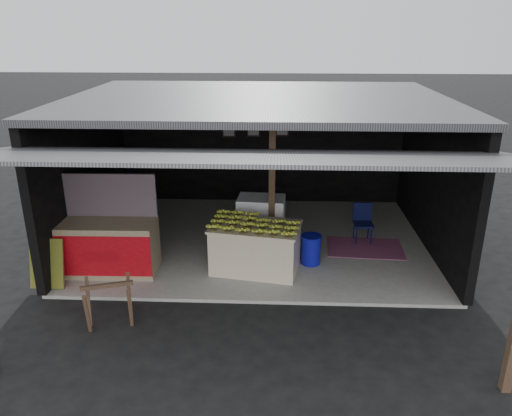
{
  "coord_description": "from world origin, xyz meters",
  "views": [
    {
      "loc": [
        0.4,
        -7.12,
        4.34
      ],
      "look_at": [
        0.01,
        1.57,
        1.1
      ],
      "focal_mm": 35.0,
      "sensor_mm": 36.0,
      "label": 1
    }
  ],
  "objects_px": {
    "neighbor_stall": "(109,245)",
    "water_barrel": "(311,250)",
    "sawhorse": "(108,300)",
    "plastic_chair": "(363,219)",
    "banana_table": "(256,248)",
    "white_crate": "(261,222)"
  },
  "relations": [
    {
      "from": "banana_table",
      "to": "plastic_chair",
      "type": "bearing_deg",
      "value": 43.26
    },
    {
      "from": "sawhorse",
      "to": "water_barrel",
      "type": "height_order",
      "value": "sawhorse"
    },
    {
      "from": "water_barrel",
      "to": "banana_table",
      "type": "bearing_deg",
      "value": -163.91
    },
    {
      "from": "neighbor_stall",
      "to": "plastic_chair",
      "type": "distance_m",
      "value": 5.05
    },
    {
      "from": "neighbor_stall",
      "to": "water_barrel",
      "type": "distance_m",
      "value": 3.71
    },
    {
      "from": "sawhorse",
      "to": "plastic_chair",
      "type": "relative_size",
      "value": 1.01
    },
    {
      "from": "banana_table",
      "to": "sawhorse",
      "type": "relative_size",
      "value": 2.12
    },
    {
      "from": "banana_table",
      "to": "sawhorse",
      "type": "bearing_deg",
      "value": -128.49
    },
    {
      "from": "banana_table",
      "to": "plastic_chair",
      "type": "xyz_separation_m",
      "value": [
        2.15,
        1.4,
        0.03
      ]
    },
    {
      "from": "water_barrel",
      "to": "plastic_chair",
      "type": "height_order",
      "value": "plastic_chair"
    },
    {
      "from": "banana_table",
      "to": "plastic_chair",
      "type": "height_order",
      "value": "banana_table"
    },
    {
      "from": "white_crate",
      "to": "banana_table",
      "type": "bearing_deg",
      "value": -88.96
    },
    {
      "from": "banana_table",
      "to": "water_barrel",
      "type": "xyz_separation_m",
      "value": [
        1.03,
        0.3,
        -0.17
      ]
    },
    {
      "from": "neighbor_stall",
      "to": "sawhorse",
      "type": "bearing_deg",
      "value": -73.52
    },
    {
      "from": "banana_table",
      "to": "water_barrel",
      "type": "relative_size",
      "value": 3.22
    },
    {
      "from": "white_crate",
      "to": "plastic_chair",
      "type": "bearing_deg",
      "value": 13.15
    },
    {
      "from": "banana_table",
      "to": "white_crate",
      "type": "height_order",
      "value": "white_crate"
    },
    {
      "from": "white_crate",
      "to": "neighbor_stall",
      "type": "bearing_deg",
      "value": -150.64
    },
    {
      "from": "neighbor_stall",
      "to": "banana_table",
      "type": "bearing_deg",
      "value": 2.72
    },
    {
      "from": "water_barrel",
      "to": "plastic_chair",
      "type": "xyz_separation_m",
      "value": [
        1.12,
        1.11,
        0.2
      ]
    },
    {
      "from": "banana_table",
      "to": "water_barrel",
      "type": "distance_m",
      "value": 1.08
    },
    {
      "from": "neighbor_stall",
      "to": "water_barrel",
      "type": "relative_size",
      "value": 3.28
    }
  ]
}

